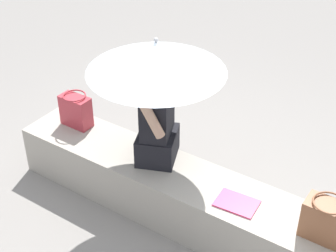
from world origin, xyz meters
name	(u,v)px	position (x,y,z in m)	size (l,w,h in m)	color
ground_plane	(178,215)	(0.00, 0.00, 0.00)	(14.00, 14.00, 0.00)	gray
stone_bench	(179,195)	(0.00, 0.00, 0.21)	(2.78, 0.49, 0.41)	#A8A093
person_seated	(157,114)	(-0.24, 0.08, 0.80)	(0.39, 0.51, 0.90)	black
parasol	(156,57)	(-0.22, 0.04, 1.28)	(0.96, 0.96, 1.00)	#B7B7BC
handbag_black	(326,220)	(1.09, -0.02, 0.55)	(0.28, 0.21, 0.28)	brown
tote_bag_canvas	(76,110)	(-1.06, 0.07, 0.55)	(0.26, 0.19, 0.29)	#B2333D
magazine	(237,203)	(0.50, -0.06, 0.42)	(0.28, 0.20, 0.01)	#D83866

